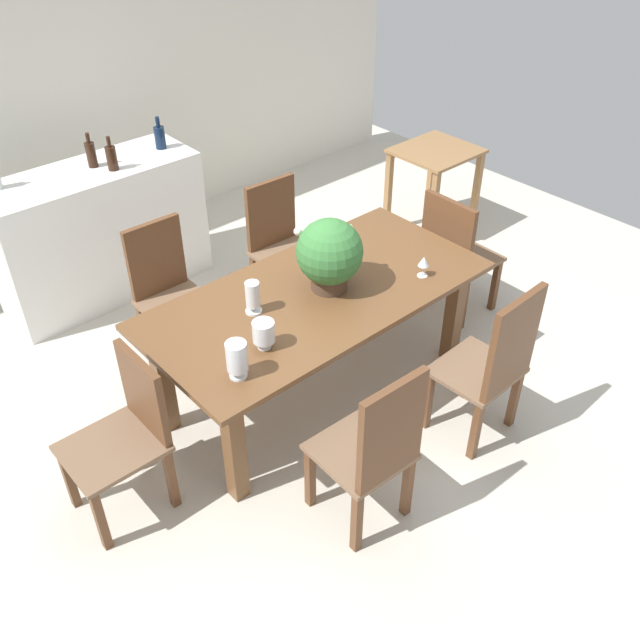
{
  "coord_description": "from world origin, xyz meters",
  "views": [
    {
      "loc": [
        -2.2,
        -2.63,
        3.03
      ],
      "look_at": [
        0.02,
        -0.14,
        0.54
      ],
      "focal_mm": 38.92,
      "sensor_mm": 36.0,
      "label": 1
    }
  ],
  "objects_px": {
    "chair_far_right": "(279,239)",
    "crystal_vase_center_near": "(264,332)",
    "wine_bottle_tall": "(91,154)",
    "wine_glass": "(424,262)",
    "flower_centerpiece": "(330,254)",
    "wine_bottle_dark": "(112,157)",
    "chair_near_right": "(495,362)",
    "wine_bottle_clear": "(160,137)",
    "chair_foot_end": "(454,251)",
    "side_table": "(434,170)",
    "crystal_vase_left": "(237,358)",
    "dining_table": "(317,308)",
    "crystal_vase_right": "(253,296)",
    "chair_near_left": "(375,448)",
    "kitchen_counter": "(100,233)",
    "chair_far_left": "(167,287)",
    "chair_head_end": "(128,430)"
  },
  "relations": [
    {
      "from": "crystal_vase_right",
      "to": "chair_near_right",
      "type": "bearing_deg",
      "value": -50.39
    },
    {
      "from": "chair_near_right",
      "to": "wine_bottle_clear",
      "type": "distance_m",
      "value": 2.93
    },
    {
      "from": "crystal_vase_left",
      "to": "chair_far_left",
      "type": "bearing_deg",
      "value": 75.63
    },
    {
      "from": "chair_near_left",
      "to": "crystal_vase_left",
      "type": "height_order",
      "value": "chair_near_left"
    },
    {
      "from": "chair_far_left",
      "to": "flower_centerpiece",
      "type": "distance_m",
      "value": 1.19
    },
    {
      "from": "chair_far_right",
      "to": "crystal_vase_center_near",
      "type": "xyz_separation_m",
      "value": [
        -1.01,
        -1.14,
        0.33
      ]
    },
    {
      "from": "crystal_vase_right",
      "to": "side_table",
      "type": "height_order",
      "value": "crystal_vase_right"
    },
    {
      "from": "crystal_vase_left",
      "to": "crystal_vase_center_near",
      "type": "bearing_deg",
      "value": 21.86
    },
    {
      "from": "chair_far_right",
      "to": "crystal_vase_center_near",
      "type": "bearing_deg",
      "value": -129.42
    },
    {
      "from": "chair_far_left",
      "to": "crystal_vase_left",
      "type": "distance_m",
      "value": 1.32
    },
    {
      "from": "chair_near_right",
      "to": "side_table",
      "type": "distance_m",
      "value": 2.46
    },
    {
      "from": "dining_table",
      "to": "wine_glass",
      "type": "xyz_separation_m",
      "value": [
        0.59,
        -0.29,
        0.21
      ]
    },
    {
      "from": "wine_bottle_dark",
      "to": "kitchen_counter",
      "type": "bearing_deg",
      "value": 141.9
    },
    {
      "from": "dining_table",
      "to": "crystal_vase_center_near",
      "type": "xyz_separation_m",
      "value": [
        -0.54,
        -0.19,
        0.21
      ]
    },
    {
      "from": "crystal_vase_left",
      "to": "wine_bottle_tall",
      "type": "distance_m",
      "value": 2.29
    },
    {
      "from": "crystal_vase_left",
      "to": "kitchen_counter",
      "type": "bearing_deg",
      "value": 81.07
    },
    {
      "from": "wine_bottle_tall",
      "to": "wine_glass",
      "type": "bearing_deg",
      "value": -67.0
    },
    {
      "from": "dining_table",
      "to": "chair_head_end",
      "type": "bearing_deg",
      "value": -179.98
    },
    {
      "from": "chair_far_right",
      "to": "wine_bottle_clear",
      "type": "relative_size",
      "value": 3.97
    },
    {
      "from": "chair_near_left",
      "to": "kitchen_counter",
      "type": "height_order",
      "value": "chair_near_left"
    },
    {
      "from": "chair_near_left",
      "to": "chair_far_right",
      "type": "relative_size",
      "value": 1.08
    },
    {
      "from": "flower_centerpiece",
      "to": "wine_bottle_dark",
      "type": "relative_size",
      "value": 1.84
    },
    {
      "from": "flower_centerpiece",
      "to": "chair_far_right",
      "type": "bearing_deg",
      "value": 67.99
    },
    {
      "from": "dining_table",
      "to": "crystal_vase_left",
      "type": "distance_m",
      "value": 0.86
    },
    {
      "from": "chair_far_right",
      "to": "wine_glass",
      "type": "bearing_deg",
      "value": -82.3
    },
    {
      "from": "chair_head_end",
      "to": "wine_bottle_tall",
      "type": "xyz_separation_m",
      "value": [
        0.91,
        1.95,
        0.59
      ]
    },
    {
      "from": "chair_head_end",
      "to": "crystal_vase_left",
      "type": "xyz_separation_m",
      "value": [
        0.5,
        -0.29,
        0.38
      ]
    },
    {
      "from": "crystal_vase_center_near",
      "to": "crystal_vase_right",
      "type": "bearing_deg",
      "value": 62.55
    },
    {
      "from": "dining_table",
      "to": "chair_near_right",
      "type": "bearing_deg",
      "value": -63.75
    },
    {
      "from": "dining_table",
      "to": "chair_foot_end",
      "type": "height_order",
      "value": "chair_foot_end"
    },
    {
      "from": "flower_centerpiece",
      "to": "side_table",
      "type": "height_order",
      "value": "flower_centerpiece"
    },
    {
      "from": "chair_far_right",
      "to": "chair_foot_end",
      "type": "relative_size",
      "value": 1.0
    },
    {
      "from": "chair_far_left",
      "to": "chair_foot_end",
      "type": "bearing_deg",
      "value": -27.39
    },
    {
      "from": "chair_foot_end",
      "to": "side_table",
      "type": "bearing_deg",
      "value": -41.53
    },
    {
      "from": "crystal_vase_center_near",
      "to": "chair_near_left",
      "type": "bearing_deg",
      "value": -84.5
    },
    {
      "from": "crystal_vase_center_near",
      "to": "crystal_vase_right",
      "type": "height_order",
      "value": "crystal_vase_right"
    },
    {
      "from": "chair_near_left",
      "to": "kitchen_counter",
      "type": "bearing_deg",
      "value": -88.41
    },
    {
      "from": "chair_head_end",
      "to": "crystal_vase_left",
      "type": "distance_m",
      "value": 0.69
    },
    {
      "from": "chair_far_right",
      "to": "side_table",
      "type": "bearing_deg",
      "value": 0.66
    },
    {
      "from": "chair_near_left",
      "to": "chair_foot_end",
      "type": "relative_size",
      "value": 1.08
    },
    {
      "from": "flower_centerpiece",
      "to": "wine_bottle_dark",
      "type": "distance_m",
      "value": 1.86
    },
    {
      "from": "chair_near_right",
      "to": "crystal_vase_center_near",
      "type": "relative_size",
      "value": 6.45
    },
    {
      "from": "dining_table",
      "to": "chair_far_right",
      "type": "distance_m",
      "value": 1.06
    },
    {
      "from": "chair_far_right",
      "to": "wine_bottle_tall",
      "type": "relative_size",
      "value": 3.86
    },
    {
      "from": "kitchen_counter",
      "to": "side_table",
      "type": "bearing_deg",
      "value": -22.17
    },
    {
      "from": "chair_near_left",
      "to": "chair_far_left",
      "type": "distance_m",
      "value": 1.9
    },
    {
      "from": "dining_table",
      "to": "crystal_vase_center_near",
      "type": "distance_m",
      "value": 0.61
    },
    {
      "from": "chair_far_right",
      "to": "chair_near_left",
      "type": "bearing_deg",
      "value": -114.12
    },
    {
      "from": "chair_far_right",
      "to": "flower_centerpiece",
      "type": "distance_m",
      "value": 1.13
    },
    {
      "from": "chair_far_left",
      "to": "side_table",
      "type": "distance_m",
      "value": 2.56
    }
  ]
}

